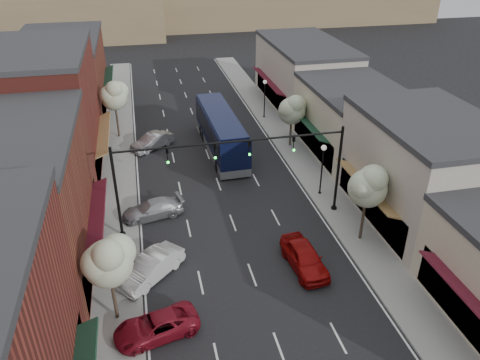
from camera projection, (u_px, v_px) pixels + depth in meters
ground at (260, 296)px, 27.95m from camera, size 160.00×160.00×0.00m
sidewalk_left at (118, 169)px, 42.12m from camera, size 2.80×73.00×0.15m
sidewalk_right at (296, 152)px, 45.31m from camera, size 2.80×73.00×0.15m
curb_left at (134, 168)px, 42.39m from camera, size 0.25×73.00×0.17m
curb_right at (282, 153)px, 45.04m from camera, size 0.25×73.00×0.17m
bldg_left_midnear at (8, 206)px, 28.12m from camera, size 10.14×14.10×9.40m
bldg_left_midfar at (40, 113)px, 39.72m from camera, size 10.14×14.10×10.90m
bldg_left_far at (63, 75)px, 53.99m from camera, size 10.14×18.10×8.40m
bldg_right_midnear at (424, 170)px, 33.79m from camera, size 9.14×12.10×7.90m
bldg_right_midfar at (352, 120)px, 44.39m from camera, size 9.14×12.10×6.40m
bldg_right_far at (304, 74)px, 56.11m from camera, size 9.14×16.10×7.40m
hill_near at (27, 17)px, 87.89m from camera, size 50.00×20.00×8.00m
signal_mast_right at (309, 160)px, 33.61m from camera, size 8.22×0.46×7.00m
signal_mast_left at (151, 176)px, 31.48m from camera, size 8.22×0.46×7.00m
tree_right_near at (369, 185)px, 30.75m from camera, size 2.85×2.65×5.95m
tree_right_far at (293, 109)px, 44.64m from camera, size 2.85×2.65×5.43m
tree_left_near at (109, 260)px, 24.29m from camera, size 2.85×2.65×5.69m
tree_left_far at (114, 95)px, 46.31m from camera, size 2.85×2.65×6.13m
lamp_post_near at (323, 162)px, 36.94m from camera, size 0.44×0.44×4.44m
lamp_post_far at (265, 93)px, 51.89m from camera, size 0.44×0.44×4.44m
coach_bus at (221, 131)px, 44.85m from camera, size 3.09×12.66×3.85m
red_hatchback at (304, 257)px, 29.93m from camera, size 2.29×4.88×1.62m
parked_car_a at (156, 326)px, 25.05m from camera, size 4.93×3.10×1.27m
parked_car_b at (151, 267)px, 29.11m from camera, size 4.54×4.46×1.55m
parked_car_c at (153, 209)px, 35.18m from camera, size 4.91×2.78×1.34m
parked_car_e at (152, 142)px, 45.85m from camera, size 4.52×3.97×1.48m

